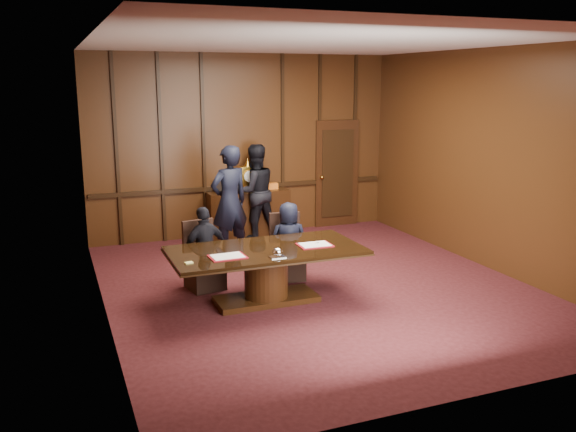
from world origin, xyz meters
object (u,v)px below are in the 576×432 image
object	(u,v)px
signatory_right	(289,241)
sideboard	(248,212)
conference_table	(266,266)
signatory_left	(205,249)
witness_left	(229,202)
witness_right	(255,192)

from	to	relation	value
signatory_right	sideboard	bearing A→B (deg)	-86.26
conference_table	signatory_right	bearing A→B (deg)	50.91
signatory_left	witness_left	bearing A→B (deg)	-133.81
conference_table	witness_right	bearing A→B (deg)	74.00
signatory_left	signatory_right	size ratio (longest dim) A/B	1.03
witness_left	witness_right	size ratio (longest dim) A/B	1.06
sideboard	conference_table	distance (m)	3.69
signatory_right	conference_table	bearing A→B (deg)	59.82
conference_table	sideboard	bearing A→B (deg)	75.85
signatory_left	signatory_right	xyz separation A→B (m)	(1.30, 0.00, -0.02)
sideboard	signatory_right	world-z (taller)	sideboard
conference_table	witness_left	xyz separation A→B (m)	(0.16, 2.31, 0.46)
conference_table	signatory_left	xyz separation A→B (m)	(-0.65, 0.80, 0.11)
sideboard	signatory_right	bearing A→B (deg)	-95.17
signatory_right	witness_right	bearing A→B (deg)	-88.26
signatory_right	witness_left	size ratio (longest dim) A/B	0.62
signatory_right	witness_right	distance (m)	2.65
witness_right	sideboard	bearing A→B (deg)	-70.68
signatory_left	sideboard	bearing A→B (deg)	-134.85
signatory_right	witness_left	xyz separation A→B (m)	(-0.49, 1.51, 0.37)
signatory_right	witness_right	world-z (taller)	witness_right
signatory_right	witness_left	world-z (taller)	witness_left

